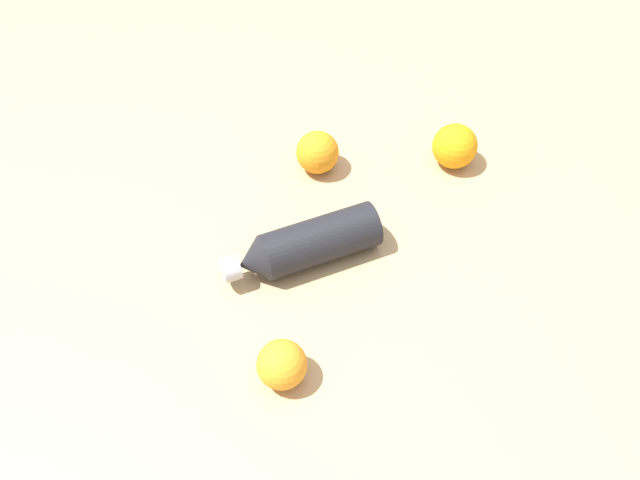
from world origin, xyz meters
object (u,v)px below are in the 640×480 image
at_px(orange_1, 317,152).
at_px(orange_2, 455,146).
at_px(water_bottle, 306,245).
at_px(orange_0, 282,364).

height_order(orange_1, orange_2, orange_2).
distance_m(orange_1, orange_2, 0.24).
xyz_separation_m(water_bottle, orange_2, (0.13, 0.31, 0.00)).
distance_m(water_bottle, orange_0, 0.21).
xyz_separation_m(orange_0, orange_2, (0.06, 0.51, 0.01)).
relative_size(water_bottle, orange_0, 3.28).
xyz_separation_m(orange_0, orange_1, (-0.15, 0.39, 0.00)).
height_order(water_bottle, orange_0, water_bottle).
bearing_deg(orange_0, orange_2, 83.14).
xyz_separation_m(water_bottle, orange_0, (0.07, -0.20, -0.00)).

